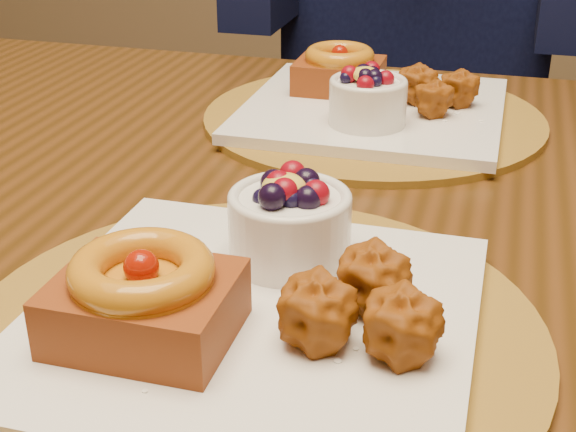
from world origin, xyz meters
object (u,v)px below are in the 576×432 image
(place_setting_near, at_px, (251,301))
(chair_far, at_px, (395,192))
(place_setting_far, at_px, (371,104))
(dining_table, at_px, (327,275))

(place_setting_near, xyz_separation_m, chair_far, (-0.03, 0.90, -0.32))
(place_setting_near, xyz_separation_m, place_setting_far, (0.00, 0.43, -0.00))
(place_setting_near, height_order, place_setting_far, place_setting_near)
(place_setting_far, bearing_deg, dining_table, -89.48)
(dining_table, xyz_separation_m, chair_far, (-0.03, 0.69, -0.21))
(dining_table, distance_m, place_setting_near, 0.24)
(dining_table, bearing_deg, place_setting_far, 90.52)
(place_setting_far, bearing_deg, chair_far, 93.40)
(dining_table, bearing_deg, place_setting_near, -90.67)
(dining_table, xyz_separation_m, place_setting_far, (-0.00, 0.22, 0.10))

